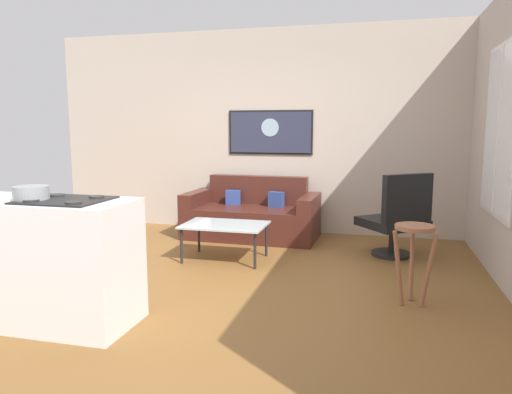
# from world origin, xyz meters

# --- Properties ---
(ground) EXTENTS (6.40, 6.40, 0.04)m
(ground) POSITION_xyz_m (0.00, 0.00, -0.02)
(ground) COLOR brown
(back_wall) EXTENTS (6.40, 0.05, 2.80)m
(back_wall) POSITION_xyz_m (0.00, 2.42, 1.40)
(back_wall) COLOR #BEAE9E
(back_wall) RESTS_ON ground
(couch) EXTENTS (1.76, 0.89, 0.79)m
(couch) POSITION_xyz_m (-0.13, 1.92, 0.27)
(couch) COLOR #472018
(couch) RESTS_ON ground
(coffee_table) EXTENTS (0.91, 0.61, 0.41)m
(coffee_table) POSITION_xyz_m (-0.14, 0.78, 0.37)
(coffee_table) COLOR silver
(coffee_table) RESTS_ON ground
(armchair) EXTENTS (0.86, 0.86, 0.96)m
(armchair) POSITION_xyz_m (1.71, 1.35, 0.46)
(armchair) COLOR black
(armchair) RESTS_ON ground
(bar_stool) EXTENTS (0.37, 0.36, 0.67)m
(bar_stool) POSITION_xyz_m (1.78, -0.11, 0.52)
(bar_stool) COLOR #986142
(bar_stool) RESTS_ON ground
(kitchen_counter) EXTENTS (1.48, 0.62, 0.96)m
(kitchen_counter) POSITION_xyz_m (-0.98, -1.17, 0.47)
(kitchen_counter) COLOR white
(kitchen_counter) RESTS_ON ground
(mixing_bowl) EXTENTS (0.25, 0.25, 0.11)m
(mixing_bowl) POSITION_xyz_m (-0.95, -1.23, 0.99)
(mixing_bowl) COLOR #919698
(mixing_bowl) RESTS_ON kitchen_counter
(wall_painting) EXTENTS (1.19, 0.03, 0.61)m
(wall_painting) POSITION_xyz_m (0.01, 2.38, 1.39)
(wall_painting) COLOR black
(window) EXTENTS (0.03, 1.21, 1.66)m
(window) POSITION_xyz_m (2.59, 0.90, 1.43)
(window) COLOR silver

